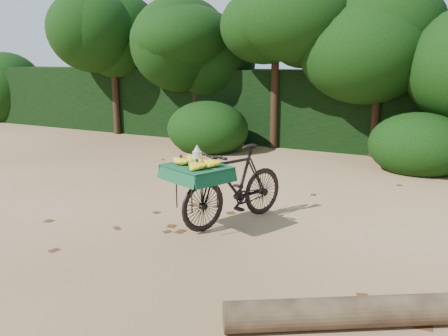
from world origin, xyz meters
The scene contains 7 objects.
ground centered at (0.00, 0.00, 0.00)m, with size 80.00×80.00×0.00m, color tan.
vendor_bicycle centered at (-0.28, 0.18, 0.51)m, with size 1.19×1.83×1.01m.
fallen_log centered at (2.22, -1.20, 0.12)m, with size 0.25×0.25×3.41m, color brown.
hedge_backdrop centered at (0.00, 6.30, 0.90)m, with size 26.00×1.80×1.80m, color black.
tree_row centered at (-0.65, 5.50, 2.00)m, with size 14.50×2.00×4.00m, color black, non-canonical shape.
bush_clumps centered at (0.50, 4.30, 0.45)m, with size 8.80×1.70×0.90m, color black, non-canonical shape.
leaf_litter centered at (0.00, 0.65, 0.01)m, with size 7.00×7.30×0.01m, color #502D15, non-canonical shape.
Camera 1 is at (2.31, -5.02, 2.07)m, focal length 38.00 mm.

